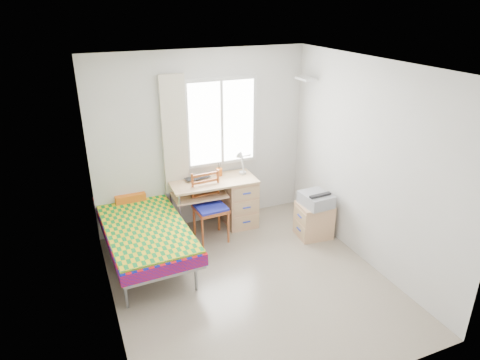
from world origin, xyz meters
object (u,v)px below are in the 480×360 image
at_px(bed, 142,224).
at_px(printer, 316,199).
at_px(chair, 210,203).
at_px(desk, 235,199).
at_px(cabinet, 314,220).

height_order(bed, printer, bed).
distance_m(chair, printer, 1.51).
relative_size(bed, desk, 1.72).
xyz_separation_m(desk, printer, (0.92, -0.80, 0.18)).
relative_size(bed, printer, 4.81).
bearing_deg(cabinet, chair, 163.92).
bearing_deg(desk, printer, -39.42).
distance_m(desk, chair, 0.55).
distance_m(chair, cabinet, 1.53).
bearing_deg(chair, bed, -179.73).
relative_size(desk, printer, 2.79).
relative_size(chair, printer, 2.18).
distance_m(cabinet, printer, 0.35).
xyz_separation_m(bed, cabinet, (2.37, -0.48, -0.20)).
height_order(chair, cabinet, chair).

